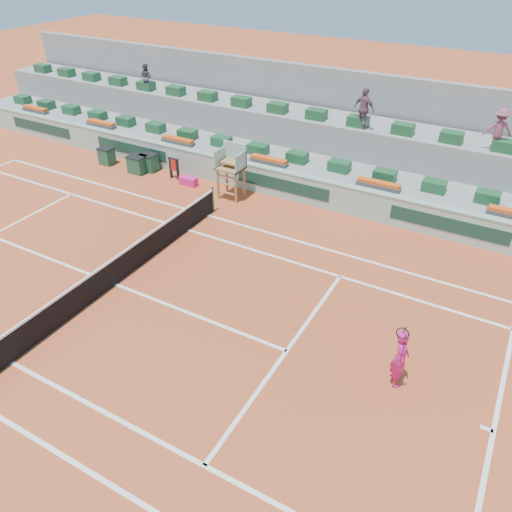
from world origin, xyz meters
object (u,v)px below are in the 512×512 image
Objects in this scene: umpire_chair at (232,164)px; tennis_player at (400,357)px; player_bag at (188,181)px; drink_cooler_a at (149,162)px.

umpire_chair reaches higher than tennis_player.
player_bag is at bearing 148.93° from tennis_player.
umpire_chair is 2.86× the size of drink_cooler_a.
tennis_player reaches higher than player_bag.
drink_cooler_a is at bearing 171.08° from player_bag.
player_bag is 0.35× the size of umpire_chair.
umpire_chair is at bearing 0.24° from player_bag.
tennis_player is (11.79, -7.10, 0.70)m from player_bag.
player_bag is 2.75m from umpire_chair.
umpire_chair is at bearing -4.56° from drink_cooler_a.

